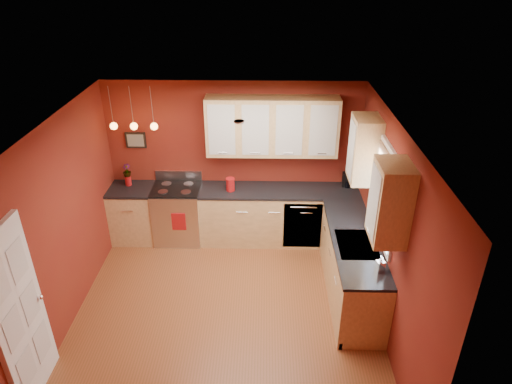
{
  "coord_description": "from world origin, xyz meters",
  "views": [
    {
      "loc": [
        0.5,
        -4.62,
        4.31
      ],
      "look_at": [
        0.38,
        1.0,
        1.32
      ],
      "focal_mm": 32.0,
      "sensor_mm": 36.0,
      "label": 1
    }
  ],
  "objects_px": {
    "coffee_maker": "(347,180)",
    "soap_pump": "(380,264)",
    "sink": "(357,246)",
    "red_canister": "(230,184)",
    "gas_range": "(178,213)"
  },
  "relations": [
    {
      "from": "sink",
      "to": "red_canister",
      "type": "relative_size",
      "value": 3.29
    },
    {
      "from": "coffee_maker",
      "to": "soap_pump",
      "type": "relative_size",
      "value": 1.11
    },
    {
      "from": "gas_range",
      "to": "coffee_maker",
      "type": "distance_m",
      "value": 2.8
    },
    {
      "from": "red_canister",
      "to": "gas_range",
      "type": "bearing_deg",
      "value": 176.86
    },
    {
      "from": "coffee_maker",
      "to": "red_canister",
      "type": "bearing_deg",
      "value": -170.22
    },
    {
      "from": "gas_range",
      "to": "red_canister",
      "type": "xyz_separation_m",
      "value": [
        0.88,
        -0.05,
        0.57
      ]
    },
    {
      "from": "sink",
      "to": "red_canister",
      "type": "distance_m",
      "value": 2.28
    },
    {
      "from": "sink",
      "to": "soap_pump",
      "type": "distance_m",
      "value": 0.59
    },
    {
      "from": "sink",
      "to": "red_canister",
      "type": "height_order",
      "value": "sink"
    },
    {
      "from": "red_canister",
      "to": "soap_pump",
      "type": "bearing_deg",
      "value": -46.3
    },
    {
      "from": "gas_range",
      "to": "red_canister",
      "type": "height_order",
      "value": "red_canister"
    },
    {
      "from": "sink",
      "to": "gas_range",
      "type": "bearing_deg",
      "value": 150.22
    },
    {
      "from": "gas_range",
      "to": "red_canister",
      "type": "bearing_deg",
      "value": -3.14
    },
    {
      "from": "red_canister",
      "to": "coffee_maker",
      "type": "xyz_separation_m",
      "value": [
        1.87,
        0.19,
        -0.0
      ]
    },
    {
      "from": "gas_range",
      "to": "red_canister",
      "type": "distance_m",
      "value": 1.04
    }
  ]
}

